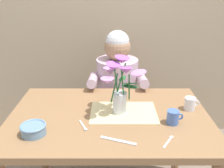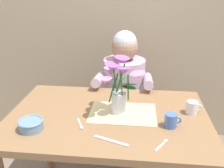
{
  "view_description": "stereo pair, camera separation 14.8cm",
  "coord_description": "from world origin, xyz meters",
  "px_view_note": "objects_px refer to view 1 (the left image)",
  "views": [
    {
      "loc": [
        0.02,
        -1.32,
        1.48
      ],
      "look_at": [
        0.02,
        0.05,
        0.92
      ],
      "focal_mm": 40.0,
      "sensor_mm": 36.0,
      "label": 1
    },
    {
      "loc": [
        0.16,
        -1.31,
        1.48
      ],
      "look_at": [
        0.02,
        0.05,
        0.92
      ],
      "focal_mm": 40.0,
      "sensor_mm": 36.0,
      "label": 2
    }
  ],
  "objects_px": {
    "coffee_cup": "(173,117)",
    "tea_cup": "(190,104)",
    "seated_person": "(117,97)",
    "flower_vase": "(119,83)",
    "dinner_knife": "(118,141)",
    "ceramic_bowl": "(33,129)"
  },
  "relations": [
    {
      "from": "dinner_knife",
      "to": "tea_cup",
      "type": "xyz_separation_m",
      "value": [
        0.45,
        0.34,
        0.04
      ]
    },
    {
      "from": "seated_person",
      "to": "dinner_knife",
      "type": "bearing_deg",
      "value": -89.58
    },
    {
      "from": "seated_person",
      "to": "ceramic_bowl",
      "type": "xyz_separation_m",
      "value": [
        -0.45,
        -0.82,
        0.21
      ]
    },
    {
      "from": "dinner_knife",
      "to": "coffee_cup",
      "type": "xyz_separation_m",
      "value": [
        0.31,
        0.17,
        0.04
      ]
    },
    {
      "from": "flower_vase",
      "to": "ceramic_bowl",
      "type": "xyz_separation_m",
      "value": [
        -0.45,
        -0.23,
        -0.17
      ]
    },
    {
      "from": "dinner_knife",
      "to": "ceramic_bowl",
      "type": "bearing_deg",
      "value": -167.71
    },
    {
      "from": "seated_person",
      "to": "dinner_knife",
      "type": "height_order",
      "value": "seated_person"
    },
    {
      "from": "seated_person",
      "to": "dinner_knife",
      "type": "xyz_separation_m",
      "value": [
        -0.01,
        -0.88,
        0.18
      ]
    },
    {
      "from": "seated_person",
      "to": "flower_vase",
      "type": "relative_size",
      "value": 3.27
    },
    {
      "from": "ceramic_bowl",
      "to": "tea_cup",
      "type": "relative_size",
      "value": 1.46
    },
    {
      "from": "flower_vase",
      "to": "dinner_knife",
      "type": "relative_size",
      "value": 1.83
    },
    {
      "from": "dinner_knife",
      "to": "coffee_cup",
      "type": "relative_size",
      "value": 2.04
    },
    {
      "from": "ceramic_bowl",
      "to": "coffee_cup",
      "type": "relative_size",
      "value": 1.46
    },
    {
      "from": "dinner_knife",
      "to": "tea_cup",
      "type": "distance_m",
      "value": 0.57
    },
    {
      "from": "coffee_cup",
      "to": "flower_vase",
      "type": "bearing_deg",
      "value": 157.33
    },
    {
      "from": "seated_person",
      "to": "dinner_knife",
      "type": "relative_size",
      "value": 5.97
    },
    {
      "from": "ceramic_bowl",
      "to": "dinner_knife",
      "type": "xyz_separation_m",
      "value": [
        0.44,
        -0.06,
        -0.03
      ]
    },
    {
      "from": "coffee_cup",
      "to": "tea_cup",
      "type": "height_order",
      "value": "same"
    },
    {
      "from": "flower_vase",
      "to": "coffee_cup",
      "type": "relative_size",
      "value": 3.73
    },
    {
      "from": "seated_person",
      "to": "ceramic_bowl",
      "type": "bearing_deg",
      "value": -117.76
    },
    {
      "from": "tea_cup",
      "to": "flower_vase",
      "type": "bearing_deg",
      "value": -174.55
    },
    {
      "from": "coffee_cup",
      "to": "tea_cup",
      "type": "distance_m",
      "value": 0.22
    }
  ]
}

